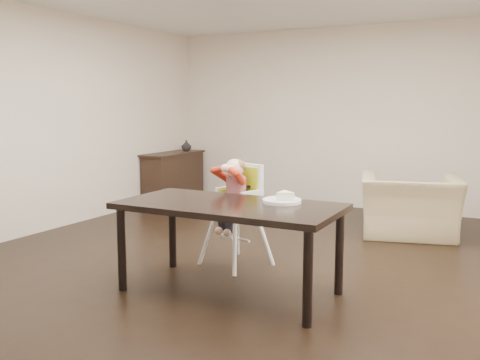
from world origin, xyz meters
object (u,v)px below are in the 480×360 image
Objects in this scene: dining_table at (229,213)px; sideboard at (173,177)px; armchair at (410,196)px; high_chair at (238,190)px.

dining_table is 1.43× the size of sideboard.
armchair is at bearing 70.02° from dining_table.
sideboard is at bearing -23.84° from armchair.
high_chair is (-0.30, 0.73, 0.06)m from dining_table.
high_chair is at bearing 42.84° from armchair.
armchair is (1.27, 1.94, -0.25)m from high_chair.
armchair reaches higher than dining_table.
dining_table is 1.74× the size of high_chair.
sideboard is (-2.54, 2.61, -0.33)m from high_chair.
sideboard reaches higher than dining_table.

